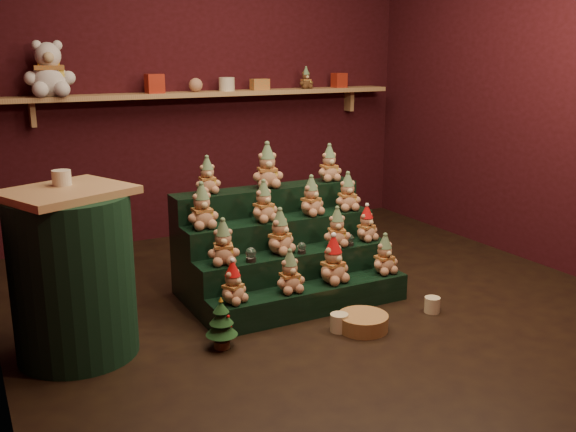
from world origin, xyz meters
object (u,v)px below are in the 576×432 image
snow_globe_a (251,255)px  mug_left (339,323)px  riser_tier_front (311,300)px  white_bear (48,61)px  snow_globe_b (302,248)px  snow_globe_c (350,240)px  mini_christmas_tree (221,323)px  brown_bear (306,78)px  mug_right (432,305)px  wicker_basket (363,322)px  side_table (73,274)px

snow_globe_a → mug_left: (0.36, -0.49, -0.35)m
riser_tier_front → white_bear: bearing=121.5°
snow_globe_b → white_bear: white_bear is taller
snow_globe_b → snow_globe_c: bearing=-0.0°
riser_tier_front → snow_globe_b: size_ratio=17.98×
snow_globe_b → mini_christmas_tree: bearing=-153.3°
snow_globe_c → brown_bear: (0.68, 1.84, 1.02)m
mini_christmas_tree → mug_right: mini_christmas_tree is taller
snow_globe_a → mug_left: snow_globe_a is taller
snow_globe_a → mini_christmas_tree: bearing=-134.2°
wicker_basket → snow_globe_b: bearing=104.0°
snow_globe_a → wicker_basket: 0.82m
snow_globe_b → mug_left: (-0.01, -0.49, -0.34)m
white_bear → brown_bear: size_ratio=2.73×
snow_globe_c → wicker_basket: snow_globe_c is taller
snow_globe_b → mug_right: size_ratio=0.76×
riser_tier_front → mug_left: riser_tier_front is taller
side_table → mug_left: (1.46, -0.44, -0.42)m
snow_globe_c → mini_christmas_tree: bearing=-161.7°
side_table → wicker_basket: size_ratio=3.08×
wicker_basket → brown_bear: brown_bear is taller
riser_tier_front → white_bear: 2.78m
mug_left → white_bear: 3.05m
snow_globe_b → mug_right: bearing=-37.2°
mug_right → white_bear: 3.42m
riser_tier_front → mug_right: size_ratio=13.63×
snow_globe_c → mug_left: snow_globe_c is taller
mini_christmas_tree → wicker_basket: mini_christmas_tree is taller
snow_globe_b → white_bear: size_ratio=0.14×
riser_tier_front → mug_right: (0.71, -0.37, -0.04)m
snow_globe_a → snow_globe_c: size_ratio=1.19×
mug_right → white_bear: (-1.93, 2.36, 1.54)m
riser_tier_front → white_bear: (-1.23, 2.00, 1.50)m
side_table → brown_bear: (2.53, 1.89, 0.94)m
mug_left → mug_right: 0.70m
mug_right → riser_tier_front: bearing=152.7°
white_bear → brown_bear: (2.30, 0.00, -0.17)m
snow_globe_a → wicker_basket: bearing=-46.8°
snow_globe_a → white_bear: 2.35m
mug_left → white_bear: bearing=117.9°
wicker_basket → white_bear: white_bear is taller
snow_globe_c → mug_right: 0.70m
wicker_basket → riser_tier_front: bearing=111.7°
snow_globe_b → side_table: size_ratio=0.08×
riser_tier_front → snow_globe_b: bearing=84.0°
snow_globe_b → mug_left: bearing=-90.9°
snow_globe_b → snow_globe_c: (0.38, -0.00, 0.00)m
mug_left → brown_bear: size_ratio=0.57×
white_bear → mug_left: bearing=-55.7°
snow_globe_b → wicker_basket: size_ratio=0.25×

